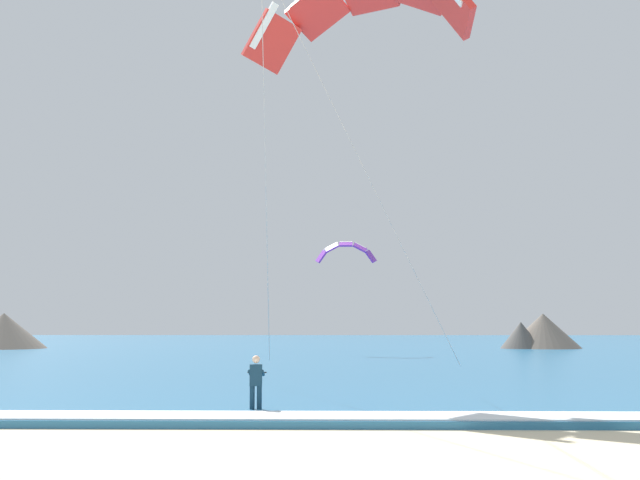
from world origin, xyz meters
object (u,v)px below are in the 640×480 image
kite_primary (362,7)px  kite_distant (346,250)px  surfboard (256,416)px  kitesurfer (256,382)px

kite_primary → kite_distant: (-0.18, 30.75, -6.38)m
surfboard → kitesurfer: kitesurfer is taller
surfboard → kite_distant: 37.83m
kite_primary → kite_distant: 31.41m
surfboard → kitesurfer: bearing=91.3°
surfboard → kite_distant: kite_distant is taller
surfboard → kitesurfer: (-0.00, 0.02, 0.91)m
surfboard → kite_primary: bearing=61.8°
kitesurfer → kite_primary: (3.27, 6.08, 13.46)m
surfboard → kite_primary: kite_primary is taller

